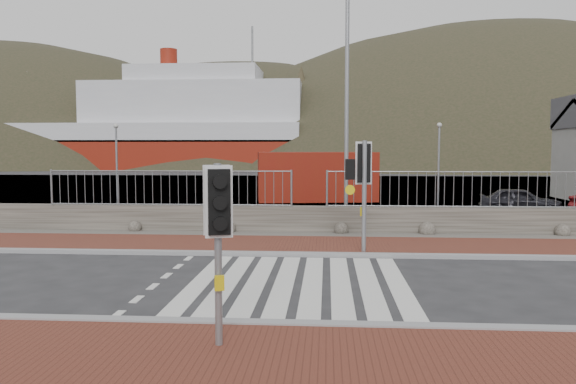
# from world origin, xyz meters

# --- Properties ---
(ground) EXTENTS (220.00, 220.00, 0.00)m
(ground) POSITION_xyz_m (0.00, 0.00, 0.00)
(ground) COLOR #28282B
(ground) RESTS_ON ground
(sidewalk_near) EXTENTS (40.00, 4.00, 0.08)m
(sidewalk_near) POSITION_xyz_m (0.00, -5.00, 0.04)
(sidewalk_near) COLOR brown
(sidewalk_near) RESTS_ON ground
(sidewalk_far) EXTENTS (40.00, 3.00, 0.08)m
(sidewalk_far) POSITION_xyz_m (0.00, 4.50, 0.04)
(sidewalk_far) COLOR brown
(sidewalk_far) RESTS_ON ground
(kerb_near) EXTENTS (40.00, 0.25, 0.12)m
(kerb_near) POSITION_xyz_m (0.00, -3.00, 0.05)
(kerb_near) COLOR gray
(kerb_near) RESTS_ON ground
(kerb_far) EXTENTS (40.00, 0.25, 0.12)m
(kerb_far) POSITION_xyz_m (0.00, 3.00, 0.05)
(kerb_far) COLOR gray
(kerb_far) RESTS_ON ground
(zebra_crossing) EXTENTS (4.62, 5.60, 0.01)m
(zebra_crossing) POSITION_xyz_m (-0.00, 0.00, 0.01)
(zebra_crossing) COLOR silver
(zebra_crossing) RESTS_ON ground
(gravel_strip) EXTENTS (40.00, 1.50, 0.06)m
(gravel_strip) POSITION_xyz_m (0.00, 6.50, 0.03)
(gravel_strip) COLOR #59544C
(gravel_strip) RESTS_ON ground
(stone_wall) EXTENTS (40.00, 0.60, 0.90)m
(stone_wall) POSITION_xyz_m (0.00, 7.30, 0.45)
(stone_wall) COLOR #49443C
(stone_wall) RESTS_ON ground
(railing) EXTENTS (18.07, 0.07, 1.22)m
(railing) POSITION_xyz_m (0.00, 7.15, 1.82)
(railing) COLOR gray
(railing) RESTS_ON stone_wall
(quay) EXTENTS (120.00, 40.00, 0.50)m
(quay) POSITION_xyz_m (0.00, 27.90, 0.00)
(quay) COLOR #4C4C4F
(quay) RESTS_ON ground
(water) EXTENTS (220.00, 50.00, 0.05)m
(water) POSITION_xyz_m (0.00, 62.90, 0.00)
(water) COLOR #3F4C54
(water) RESTS_ON ground
(ferry) EXTENTS (50.00, 16.00, 20.00)m
(ferry) POSITION_xyz_m (-24.65, 67.90, 5.36)
(ferry) COLOR maroon
(ferry) RESTS_ON ground
(hills_backdrop) EXTENTS (254.00, 90.00, 100.00)m
(hills_backdrop) POSITION_xyz_m (6.74, 87.90, -23.05)
(hills_backdrop) COLOR #282D1B
(hills_backdrop) RESTS_ON ground
(traffic_signal_near) EXTENTS (0.43, 0.33, 2.66)m
(traffic_signal_near) POSITION_xyz_m (-0.92, -4.04, 1.92)
(traffic_signal_near) COLOR gray
(traffic_signal_near) RESTS_ON ground
(traffic_signal_far) EXTENTS (0.75, 0.32, 3.08)m
(traffic_signal_far) POSITION_xyz_m (1.56, 3.38, 2.23)
(traffic_signal_far) COLOR gray
(traffic_signal_far) RESTS_ON ground
(streetlight) EXTENTS (1.75, 0.23, 8.25)m
(streetlight) POSITION_xyz_m (1.42, 8.10, 4.64)
(streetlight) COLOR gray
(streetlight) RESTS_ON ground
(shipping_container) EXTENTS (6.74, 3.58, 2.67)m
(shipping_container) POSITION_xyz_m (0.02, 19.20, 1.34)
(shipping_container) COLOR maroon
(shipping_container) RESTS_ON ground
(car_a) EXTENTS (3.67, 2.19, 1.17)m
(car_a) POSITION_xyz_m (9.07, 13.44, 0.59)
(car_a) COLOR black
(car_a) RESTS_ON ground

